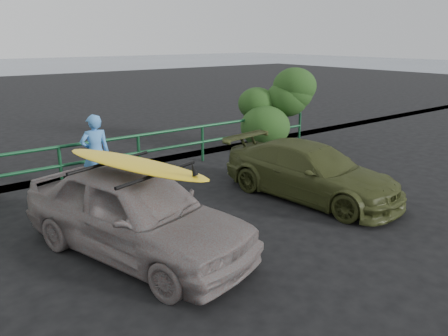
# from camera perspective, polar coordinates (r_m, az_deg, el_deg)

# --- Properties ---
(ground) EXTENTS (80.00, 80.00, 0.00)m
(ground) POSITION_cam_1_polar(r_m,az_deg,el_deg) (7.18, 0.31, -11.57)
(ground) COLOR black
(guardrail) EXTENTS (14.00, 0.08, 1.04)m
(guardrail) POSITION_cam_1_polar(r_m,az_deg,el_deg) (11.11, -15.66, 1.00)
(guardrail) COLOR #124124
(guardrail) RESTS_ON ground
(shrub_right) EXTENTS (3.20, 2.40, 2.31)m
(shrub_right) POSITION_cam_1_polar(r_m,az_deg,el_deg) (13.93, 2.78, 7.35)
(shrub_right) COLOR #234519
(shrub_right) RESTS_ON ground
(sedan) EXTENTS (2.80, 4.50, 1.43)m
(sedan) POSITION_cam_1_polar(r_m,az_deg,el_deg) (7.17, -11.44, -5.68)
(sedan) COLOR slate
(sedan) RESTS_ON ground
(olive_vehicle) EXTENTS (2.24, 4.28, 1.19)m
(olive_vehicle) POSITION_cam_1_polar(r_m,az_deg,el_deg) (9.73, 11.26, -0.44)
(olive_vehicle) COLOR #39401C
(olive_vehicle) RESTS_ON ground
(man) EXTENTS (0.70, 0.52, 1.77)m
(man) POSITION_cam_1_polar(r_m,az_deg,el_deg) (10.33, -16.42, 1.89)
(man) COLOR #478AD5
(man) RESTS_ON ground
(roof_rack) EXTENTS (1.88, 1.55, 0.05)m
(roof_rack) POSITION_cam_1_polar(r_m,az_deg,el_deg) (6.92, -11.79, 0.01)
(roof_rack) COLOR black
(roof_rack) RESTS_ON sedan
(surfboard) EXTENTS (1.45, 3.06, 0.09)m
(surfboard) POSITION_cam_1_polar(r_m,az_deg,el_deg) (6.90, -11.83, 0.58)
(surfboard) COLOR yellow
(surfboard) RESTS_ON roof_rack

